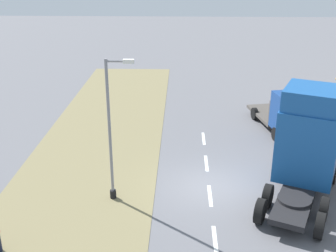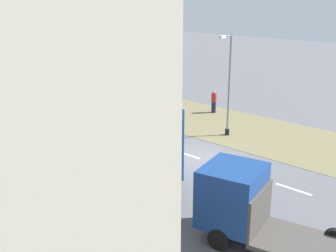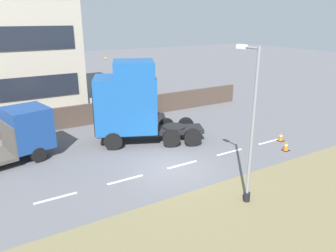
# 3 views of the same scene
# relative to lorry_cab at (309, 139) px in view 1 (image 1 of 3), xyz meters

# --- Properties ---
(ground_plane) EXTENTS (120.00, 120.00, 0.00)m
(ground_plane) POSITION_rel_lorry_cab_xyz_m (-4.36, -0.16, -2.45)
(ground_plane) COLOR slate
(ground_plane) RESTS_ON ground
(grass_verge) EXTENTS (7.00, 44.00, 0.01)m
(grass_verge) POSITION_rel_lorry_cab_xyz_m (-10.36, -0.16, -2.45)
(grass_verge) COLOR olive
(grass_verge) RESTS_ON ground
(lane_markings) EXTENTS (0.16, 14.60, 0.00)m
(lane_markings) POSITION_rel_lorry_cab_xyz_m (-4.36, -0.86, -2.45)
(lane_markings) COLOR white
(lane_markings) RESTS_ON ground
(lorry_cab) EXTENTS (4.80, 6.64, 5.05)m
(lorry_cab) POSITION_rel_lorry_cab_xyz_m (0.00, 0.00, 0.00)
(lorry_cab) COLOR black
(lorry_cab) RESTS_ON ground
(flatbed_truck) EXTENTS (3.34, 6.13, 2.75)m
(flatbed_truck) POSITION_rel_lorry_cab_xyz_m (0.73, 6.08, -1.00)
(flatbed_truck) COLOR navy
(flatbed_truck) RESTS_ON ground
(lamp_post) EXTENTS (1.26, 0.27, 6.30)m
(lamp_post) POSITION_rel_lorry_cab_xyz_m (-8.58, -1.20, 0.53)
(lamp_post) COLOR black
(lamp_post) RESTS_ON ground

